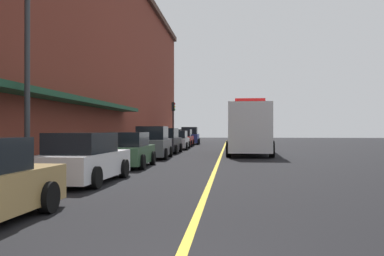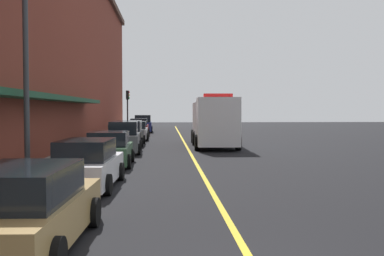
{
  "view_description": "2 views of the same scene",
  "coord_description": "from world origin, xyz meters",
  "px_view_note": "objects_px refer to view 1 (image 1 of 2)",
  "views": [
    {
      "loc": [
        0.66,
        -4.39,
        1.69
      ],
      "look_at": [
        -1.56,
        20.01,
        1.75
      ],
      "focal_mm": 40.28,
      "sensor_mm": 36.0,
      "label": 1
    },
    {
      "loc": [
        -1.43,
        -5.62,
        2.55
      ],
      "look_at": [
        0.09,
        19.72,
        1.47
      ],
      "focal_mm": 41.31,
      "sensor_mm": 36.0,
      "label": 2
    }
  ],
  "objects_px": {
    "parked_car_7": "(190,136)",
    "box_truck": "(249,129)",
    "parking_meter_0": "(179,135)",
    "parked_car_4": "(165,141)",
    "parked_car_5": "(177,140)",
    "parked_car_2": "(127,151)",
    "traffic_light_near": "(173,115)",
    "parking_meter_1": "(145,138)",
    "parked_car_3": "(153,143)",
    "parked_car_6": "(183,138)",
    "parked_car_1": "(84,159)",
    "street_lamp_left": "(27,46)"
  },
  "relations": [
    {
      "from": "parked_car_2",
      "to": "parking_meter_0",
      "type": "distance_m",
      "value": 30.85
    },
    {
      "from": "parked_car_1",
      "to": "parking_meter_0",
      "type": "bearing_deg",
      "value": 4.23
    },
    {
      "from": "parked_car_7",
      "to": "box_truck",
      "type": "bearing_deg",
      "value": -164.62
    },
    {
      "from": "parked_car_1",
      "to": "traffic_light_near",
      "type": "distance_m",
      "value": 30.84
    },
    {
      "from": "parked_car_7",
      "to": "parking_meter_0",
      "type": "xyz_separation_m",
      "value": [
        -1.39,
        1.53,
        0.17
      ]
    },
    {
      "from": "parked_car_4",
      "to": "traffic_light_near",
      "type": "height_order",
      "value": "traffic_light_near"
    },
    {
      "from": "parking_meter_0",
      "to": "parked_car_2",
      "type": "bearing_deg",
      "value": -87.42
    },
    {
      "from": "parked_car_7",
      "to": "traffic_light_near",
      "type": "bearing_deg",
      "value": 160.64
    },
    {
      "from": "parked_car_1",
      "to": "parked_car_4",
      "type": "xyz_separation_m",
      "value": [
        -0.04,
        16.83,
        0.08
      ]
    },
    {
      "from": "parked_car_3",
      "to": "parking_meter_1",
      "type": "relative_size",
      "value": 3.22
    },
    {
      "from": "parked_car_3",
      "to": "parked_car_6",
      "type": "height_order",
      "value": "parked_car_3"
    },
    {
      "from": "parked_car_3",
      "to": "parked_car_7",
      "type": "xyz_separation_m",
      "value": [
        -0.11,
        23.51,
        0.03
      ]
    },
    {
      "from": "parked_car_5",
      "to": "parking_meter_0",
      "type": "xyz_separation_m",
      "value": [
        -1.43,
        13.77,
        0.32
      ]
    },
    {
      "from": "parked_car_4",
      "to": "parking_meter_1",
      "type": "bearing_deg",
      "value": 108.64
    },
    {
      "from": "parked_car_1",
      "to": "parked_car_5",
      "type": "relative_size",
      "value": 0.98
    },
    {
      "from": "parked_car_2",
      "to": "parked_car_4",
      "type": "xyz_separation_m",
      "value": [
        -0.05,
        11.21,
        0.09
      ]
    },
    {
      "from": "box_truck",
      "to": "street_lamp_left",
      "type": "xyz_separation_m",
      "value": [
        -7.82,
        -15.72,
        2.72
      ]
    },
    {
      "from": "parking_meter_0",
      "to": "parked_car_4",
      "type": "bearing_deg",
      "value": -86.1
    },
    {
      "from": "parking_meter_0",
      "to": "traffic_light_near",
      "type": "relative_size",
      "value": 0.31
    },
    {
      "from": "parked_car_1",
      "to": "parked_car_2",
      "type": "xyz_separation_m",
      "value": [
        0.01,
        5.62,
        -0.01
      ]
    },
    {
      "from": "parked_car_5",
      "to": "street_lamp_left",
      "type": "xyz_separation_m",
      "value": [
        -2.03,
        -22.42,
        3.66
      ]
    },
    {
      "from": "parked_car_7",
      "to": "street_lamp_left",
      "type": "relative_size",
      "value": 0.71
    },
    {
      "from": "parked_car_1",
      "to": "parked_car_3",
      "type": "xyz_separation_m",
      "value": [
        0.12,
        11.39,
        0.11
      ]
    },
    {
      "from": "parking_meter_1",
      "to": "parked_car_6",
      "type": "bearing_deg",
      "value": 83.78
    },
    {
      "from": "parked_car_4",
      "to": "street_lamp_left",
      "type": "height_order",
      "value": "street_lamp_left"
    },
    {
      "from": "parked_car_1",
      "to": "parked_car_7",
      "type": "bearing_deg",
      "value": 2.04
    },
    {
      "from": "parked_car_4",
      "to": "parked_car_5",
      "type": "bearing_deg",
      "value": -0.65
    },
    {
      "from": "parked_car_4",
      "to": "street_lamp_left",
      "type": "xyz_separation_m",
      "value": [
        -1.94,
        -16.59,
        3.58
      ]
    },
    {
      "from": "box_truck",
      "to": "street_lamp_left",
      "type": "relative_size",
      "value": 1.35
    },
    {
      "from": "parked_car_4",
      "to": "parking_meter_0",
      "type": "relative_size",
      "value": 3.42
    },
    {
      "from": "parked_car_3",
      "to": "box_truck",
      "type": "bearing_deg",
      "value": -53.05
    },
    {
      "from": "parked_car_5",
      "to": "parked_car_7",
      "type": "bearing_deg",
      "value": -1.01
    },
    {
      "from": "traffic_light_near",
      "to": "parking_meter_1",
      "type": "bearing_deg",
      "value": -90.25
    },
    {
      "from": "traffic_light_near",
      "to": "parked_car_2",
      "type": "bearing_deg",
      "value": -86.97
    },
    {
      "from": "parked_car_5",
      "to": "box_truck",
      "type": "height_order",
      "value": "box_truck"
    },
    {
      "from": "parked_car_3",
      "to": "box_truck",
      "type": "distance_m",
      "value": 7.37
    },
    {
      "from": "parked_car_3",
      "to": "parked_car_5",
      "type": "distance_m",
      "value": 11.27
    },
    {
      "from": "parked_car_3",
      "to": "box_truck",
      "type": "xyz_separation_m",
      "value": [
        5.72,
        4.57,
        0.82
      ]
    },
    {
      "from": "parked_car_7",
      "to": "box_truck",
      "type": "xyz_separation_m",
      "value": [
        5.83,
        -18.94,
        0.79
      ]
    },
    {
      "from": "parked_car_3",
      "to": "parked_car_6",
      "type": "relative_size",
      "value": 0.88
    },
    {
      "from": "parked_car_1",
      "to": "parked_car_5",
      "type": "height_order",
      "value": "parked_car_1"
    },
    {
      "from": "parked_car_3",
      "to": "parked_car_4",
      "type": "relative_size",
      "value": 0.94
    },
    {
      "from": "parked_car_2",
      "to": "parking_meter_0",
      "type": "bearing_deg",
      "value": 1.86
    },
    {
      "from": "parked_car_1",
      "to": "parked_car_7",
      "type": "xyz_separation_m",
      "value": [
        0.01,
        34.9,
        0.14
      ]
    },
    {
      "from": "parked_car_3",
      "to": "street_lamp_left",
      "type": "bearing_deg",
      "value": 167.69
    },
    {
      "from": "parking_meter_0",
      "to": "parked_car_3",
      "type": "bearing_deg",
      "value": -86.58
    },
    {
      "from": "parked_car_2",
      "to": "street_lamp_left",
      "type": "xyz_separation_m",
      "value": [
        -1.99,
        -5.38,
        3.66
      ]
    },
    {
      "from": "parked_car_3",
      "to": "street_lamp_left",
      "type": "height_order",
      "value": "street_lamp_left"
    },
    {
      "from": "parked_car_2",
      "to": "traffic_light_near",
      "type": "xyz_separation_m",
      "value": [
        -1.33,
        25.1,
        2.42
      ]
    },
    {
      "from": "parked_car_3",
      "to": "box_truck",
      "type": "relative_size",
      "value": 0.46
    }
  ]
}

